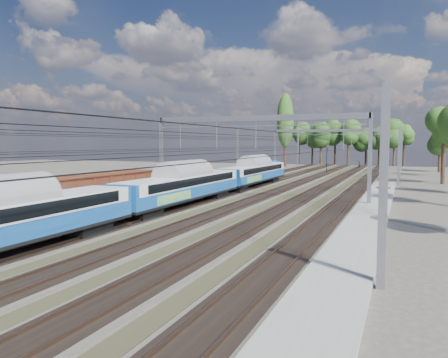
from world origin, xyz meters
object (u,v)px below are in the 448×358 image
at_px(freight_boxcar, 97,191).
at_px(worker, 359,165).
at_px(emu_train, 182,181).
at_px(signal_near, 327,157).
at_px(signal_far, 381,160).

distance_m(freight_boxcar, worker, 81.03).
xyz_separation_m(emu_train, freight_boxcar, (-4.50, -6.53, -0.48)).
bearing_deg(freight_boxcar, signal_near, 81.16).
bearing_deg(signal_far, freight_boxcar, -137.96).
relative_size(freight_boxcar, worker, 7.16).
distance_m(emu_train, signal_far, 34.56).
distance_m(emu_train, freight_boxcar, 7.95).
height_order(emu_train, signal_near, signal_near).
bearing_deg(freight_boxcar, worker, 80.37).
bearing_deg(emu_train, worker, 82.96).
distance_m(freight_boxcar, signal_near, 59.79).
distance_m(emu_train, signal_near, 52.75).
height_order(signal_near, signal_far, signal_far).
bearing_deg(signal_near, freight_boxcar, -98.85).
bearing_deg(emu_train, signal_far, 62.64).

